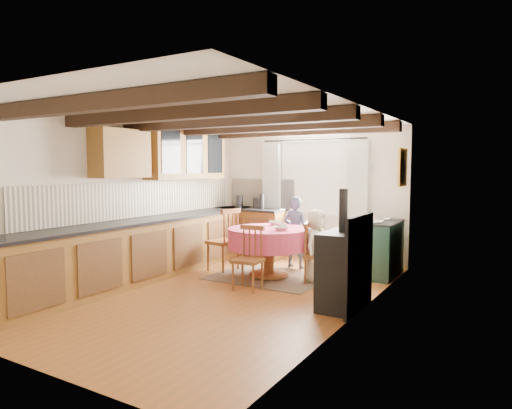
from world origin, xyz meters
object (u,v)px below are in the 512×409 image
Objects in this scene: dining_table at (269,253)px; chair_near at (248,258)px; chair_left at (223,239)px; cast_iron_stove at (343,249)px; cup at (283,226)px; aga_range at (377,248)px; child_far at (295,232)px; chair_right at (317,253)px; child_right at (316,246)px.

chair_near is at bearing -83.04° from dining_table.
cast_iron_stove is at bearing 77.52° from chair_left.
chair_left reaches higher than cup.
aga_range is (1.32, 1.75, -0.00)m from chair_near.
child_far reaches higher than dining_table.
chair_right is 1.25m from cast_iron_stove.
aga_range is 1.37m from child_far.
chair_left is 0.96× the size of child_right.
chair_left is at bearing 96.97° from child_right.
cup is (1.12, -0.02, 0.29)m from chair_left.
chair_right is at bearing -124.50° from aga_range.
chair_left is 2.47m from aga_range.
cast_iron_stove is (0.74, -0.97, 0.28)m from chair_right.
cast_iron_stove is 14.41× the size of cup.
cast_iron_stove is at bearing -86.66° from aga_range.
chair_right is 0.65m from cup.
aga_range is (0.63, 0.92, -0.01)m from chair_right.
child_far is 0.96m from child_right.
chair_left is at bearing 134.84° from chair_near.
child_right is at bearing 14.32° from cup.
child_far is 12.15× the size of cup.
child_far is at bearing 47.53° from child_right.
child_far is (-0.03, 1.59, 0.17)m from chair_near.
chair_near is 0.93× the size of aga_range.
child_right reaches higher than cup.
cup is at bearing -0.28° from dining_table.
dining_table is at bearing 102.91° from child_right.
chair_near is at bearing 174.48° from cast_iron_stove.
child_far reaches higher than chair_near.
chair_left is (-0.97, 0.80, 0.07)m from chair_near.
child_right is at bearing 127.12° from cast_iron_stove.
chair_right is 1.11m from aga_range.
cup is at bearing -140.35° from aga_range.
child_far is (-1.35, -0.15, 0.17)m from aga_range.
child_far is at bearing 130.09° from cast_iron_stove.
cast_iron_stove reaches higher than chair_near.
cast_iron_stove is at bearing -158.82° from chair_right.
chair_near is at bearing -127.00° from aga_range.
cast_iron_stove is (1.43, -0.14, 0.28)m from chair_near.
dining_table is 0.89m from chair_left.
child_right is (0.67, -0.69, -0.07)m from child_far.
cast_iron_stove reaches higher than dining_table.
chair_near reaches higher than cup.
chair_near is 1.26m from chair_left.
chair_left is at bearing 74.58° from chair_right.
chair_left is 1.23m from child_far.
chair_near reaches higher than aga_range.
child_right is (-0.79, 1.04, -0.18)m from cast_iron_stove.
child_far is (-1.46, 1.73, -0.11)m from cast_iron_stove.
aga_range reaches higher than cup.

